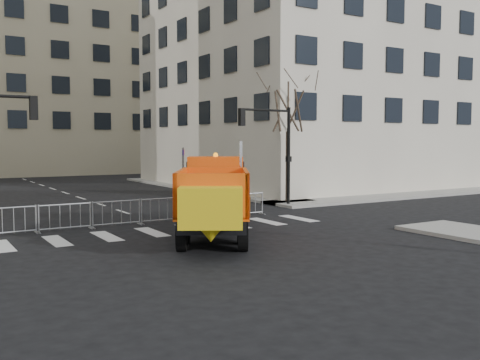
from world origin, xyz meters
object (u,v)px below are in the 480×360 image
cop_c (241,202)px  plow_truck (214,196)px  cop_b (204,199)px  cop_a (218,201)px  newspaper_box (214,202)px

cop_c → plow_truck: bearing=-19.5°
plow_truck → cop_b: size_ratio=4.47×
cop_c → cop_a: bearing=-122.3°
cop_a → newspaper_box: size_ratio=1.62×
cop_a → newspaper_box: cop_a is taller
cop_a → cop_b: 0.66m
plow_truck → cop_c: bearing=-14.7°
plow_truck → cop_b: (1.70, 4.07, -0.56)m
cop_b → newspaper_box: size_ratio=1.85×
cop_b → plow_truck: bearing=76.6°
cop_a → cop_b: cop_b is taller
cop_a → newspaper_box: (0.48, 1.24, -0.19)m
cop_c → newspaper_box: size_ratio=1.63×
cop_b → cop_c: 1.70m
cop_b → newspaper_box: bearing=-128.8°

